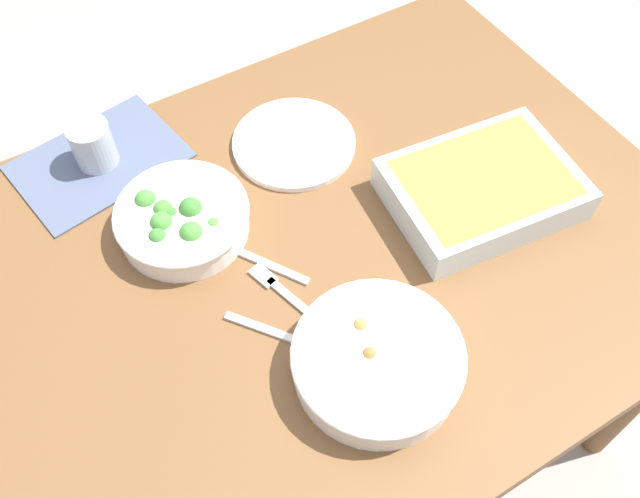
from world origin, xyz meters
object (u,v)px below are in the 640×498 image
at_px(baking_dish, 482,187).
at_px(spoon_by_broccoli, 246,254).
at_px(drink_cup, 94,147).
at_px(spoon_by_stew, 295,340).
at_px(fork_on_table, 286,294).
at_px(broccoli_bowl, 182,218).
at_px(side_plate, 294,143).
at_px(stew_bowl, 377,360).

height_order(baking_dish, spoon_by_broccoli, baking_dish).
distance_m(drink_cup, spoon_by_stew, 0.50).
bearing_deg(fork_on_table, broccoli_bowl, -67.37).
height_order(baking_dish, side_plate, baking_dish).
relative_size(side_plate, spoon_by_broccoli, 1.39).
xyz_separation_m(side_plate, fork_on_table, (0.17, 0.26, -0.00)).
bearing_deg(drink_cup, baking_dish, 141.54).
xyz_separation_m(broccoli_bowl, side_plate, (-0.25, -0.07, -0.02)).
distance_m(drink_cup, side_plate, 0.35).
distance_m(baking_dish, side_plate, 0.34).
distance_m(baking_dish, drink_cup, 0.66).
height_order(drink_cup, spoon_by_stew, drink_cup).
relative_size(baking_dish, spoon_by_broccoli, 2.04).
xyz_separation_m(broccoli_bowl, baking_dish, (-0.45, 0.20, 0.00)).
bearing_deg(broccoli_bowl, baking_dish, 156.21).
relative_size(stew_bowl, spoon_by_stew, 1.62).
height_order(broccoli_bowl, baking_dish, broccoli_bowl).
xyz_separation_m(broccoli_bowl, spoon_by_stew, (-0.05, 0.27, -0.03)).
relative_size(stew_bowl, baking_dish, 0.76).
bearing_deg(spoon_by_stew, stew_bowl, 127.30).
distance_m(broccoli_bowl, side_plate, 0.26).
xyz_separation_m(broccoli_bowl, fork_on_table, (-0.08, 0.19, -0.03)).
distance_m(broccoli_bowl, fork_on_table, 0.21).
xyz_separation_m(broccoli_bowl, spoon_by_broccoli, (-0.06, 0.10, -0.03)).
bearing_deg(fork_on_table, spoon_by_broccoli, -78.83).
bearing_deg(spoon_by_stew, broccoli_bowl, -78.73).
height_order(baking_dish, spoon_by_stew, baking_dish).
bearing_deg(spoon_by_broccoli, fork_on_table, 101.17).
height_order(stew_bowl, broccoli_bowl, broccoli_bowl).
height_order(spoon_by_broccoli, fork_on_table, spoon_by_broccoli).
bearing_deg(baking_dish, side_plate, -52.73).
bearing_deg(baking_dish, drink_cup, -38.46).
relative_size(baking_dish, spoon_by_stew, 2.14).
bearing_deg(broccoli_bowl, fork_on_table, 112.63).
height_order(stew_bowl, drink_cup, drink_cup).
xyz_separation_m(stew_bowl, spoon_by_stew, (0.08, -0.10, -0.03)).
bearing_deg(broccoli_bowl, stew_bowl, 109.35).
xyz_separation_m(stew_bowl, side_plate, (-0.12, -0.44, -0.03)).
bearing_deg(drink_cup, side_plate, 155.59).
bearing_deg(side_plate, fork_on_table, 57.94).
bearing_deg(fork_on_table, stew_bowl, 105.59).
bearing_deg(stew_bowl, side_plate, -104.82).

